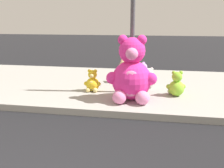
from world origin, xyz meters
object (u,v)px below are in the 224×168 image
object	(u,v)px
plush_lime	(176,86)
plush_white	(148,80)
sign_pole	(133,23)
plush_yellow	(92,82)
plush_pink_large	(132,75)
plush_tan	(123,73)
plush_lavender	(142,75)

from	to	relation	value
plush_lime	plush_white	xyz separation A→B (m)	(-0.68, 0.61, -0.02)
sign_pole	plush_yellow	bearing A→B (deg)	-176.58
plush_pink_large	plush_yellow	world-z (taller)	plush_pink_large
sign_pole	plush_white	world-z (taller)	sign_pole
plush_tan	sign_pole	bearing A→B (deg)	-71.41
plush_yellow	plush_white	world-z (taller)	plush_yellow
plush_tan	plush_yellow	world-z (taller)	plush_tan
sign_pole	plush_tan	world-z (taller)	sign_pole
plush_lavender	plush_white	xyz separation A→B (m)	(0.19, -0.49, -0.02)
plush_yellow	plush_lavender	world-z (taller)	plush_lavender
sign_pole	plush_white	xyz separation A→B (m)	(0.40, 0.52, -1.48)
plush_lime	plush_lavender	xyz separation A→B (m)	(-0.87, 1.10, -0.00)
sign_pole	plush_pink_large	distance (m)	1.27
sign_pole	plush_lavender	xyz separation A→B (m)	(0.21, 1.01, -1.46)
plush_pink_large	plush_lime	xyz separation A→B (m)	(1.02, 0.50, -0.34)
plush_pink_large	plush_lime	bearing A→B (deg)	26.13
plush_lavender	plush_white	world-z (taller)	plush_lavender
plush_pink_large	plush_yellow	xyz separation A→B (m)	(-1.04, 0.53, -0.36)
plush_tan	plush_yellow	size ratio (longest dim) A/B	1.19
sign_pole	plush_pink_large	size ratio (longest dim) A/B	2.21
sign_pole	plush_tan	size ratio (longest dim) A/B	4.80
sign_pole	plush_pink_large	bearing A→B (deg)	-84.67
plush_pink_large	plush_lime	distance (m)	1.19
plush_tan	plush_pink_large	bearing A→B (deg)	-76.31
plush_tan	plush_lavender	bearing A→B (deg)	5.33
plush_lavender	plush_yellow	bearing A→B (deg)	-138.07
plush_lavender	plush_white	bearing A→B (deg)	-68.27
plush_tan	plush_lime	bearing A→B (deg)	-36.83
plush_pink_large	plush_yellow	size ratio (longest dim) A/B	2.59
sign_pole	plush_lime	world-z (taller)	sign_pole
plush_yellow	plush_lime	bearing A→B (deg)	-0.88
plush_tan	plush_lavender	distance (m)	0.54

